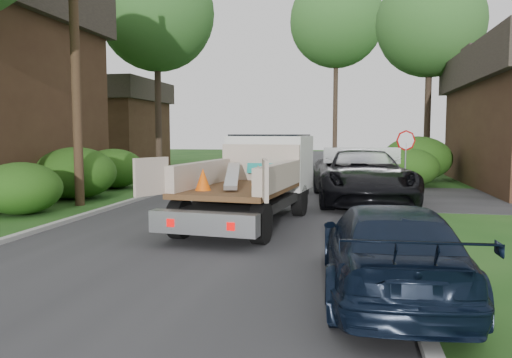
{
  "coord_description": "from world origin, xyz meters",
  "views": [
    {
      "loc": [
        3.22,
        -9.89,
        2.37
      ],
      "look_at": [
        0.86,
        2.58,
        1.2
      ],
      "focal_mm": 35.0,
      "sensor_mm": 36.0,
      "label": 1
    }
  ],
  "objects": [
    {
      "name": "ground",
      "position": [
        0.0,
        0.0,
        0.0
      ],
      "size": [
        120.0,
        120.0,
        0.0
      ],
      "primitive_type": "plane",
      "color": "#184614",
      "rests_on": "ground"
    },
    {
      "name": "road",
      "position": [
        0.0,
        10.0,
        0.0
      ],
      "size": [
        8.0,
        90.0,
        0.02
      ],
      "primitive_type": "cube",
      "color": "#28282B",
      "rests_on": "ground"
    },
    {
      "name": "curb_left",
      "position": [
        -4.1,
        10.0,
        0.06
      ],
      "size": [
        0.2,
        90.0,
        0.12
      ],
      "primitive_type": "cube",
      "color": "#9E9E99",
      "rests_on": "ground"
    },
    {
      "name": "curb_right",
      "position": [
        4.1,
        10.0,
        0.06
      ],
      "size": [
        0.2,
        90.0,
        0.12
      ],
      "primitive_type": "cube",
      "color": "#9E9E99",
      "rests_on": "ground"
    },
    {
      "name": "stop_sign",
      "position": [
        5.2,
        9.0,
        1.78
      ],
      "size": [
        0.71,
        0.32,
        2.48
      ],
      "color": "slate",
      "rests_on": "ground"
    },
    {
      "name": "utility_pole",
      "position": [
        -5.48,
        4.98,
        5.17
      ],
      "size": [
        2.42,
        1.25,
        10.0
      ],
      "color": "#382619",
      "rests_on": "ground"
    },
    {
      "name": "house_left_far",
      "position": [
        -13.5,
        22.0,
        3.05
      ],
      "size": [
        7.56,
        7.56,
        6.0
      ],
      "color": "#3D2619",
      "rests_on": "ground"
    },
    {
      "name": "hedge_left_a",
      "position": [
        -6.2,
        3.0,
        0.77
      ],
      "size": [
        2.34,
        2.34,
        1.53
      ],
      "primitive_type": "ellipsoid",
      "color": "#174510",
      "rests_on": "ground"
    },
    {
      "name": "hedge_left_b",
      "position": [
        -6.5,
        6.5,
        0.94
      ],
      "size": [
        2.86,
        2.86,
        1.87
      ],
      "primitive_type": "ellipsoid",
      "color": "#174510",
      "rests_on": "ground"
    },
    {
      "name": "hedge_left_c",
      "position": [
        -6.8,
        10.0,
        0.85
      ],
      "size": [
        2.6,
        2.6,
        1.7
      ],
      "primitive_type": "ellipsoid",
      "color": "#174510",
      "rests_on": "ground"
    },
    {
      "name": "hedge_right_a",
      "position": [
        5.8,
        13.0,
        0.85
      ],
      "size": [
        2.6,
        2.6,
        1.7
      ],
      "primitive_type": "ellipsoid",
      "color": "#174510",
      "rests_on": "ground"
    },
    {
      "name": "hedge_right_b",
      "position": [
        6.5,
        16.0,
        1.1
      ],
      "size": [
        3.38,
        3.38,
        2.21
      ],
      "primitive_type": "ellipsoid",
      "color": "#174510",
      "rests_on": "ground"
    },
    {
      "name": "tree_left_far",
      "position": [
        -7.5,
        17.0,
        8.98
      ],
      "size": [
        6.4,
        6.4,
        12.2
      ],
      "color": "#2D2119",
      "rests_on": "ground"
    },
    {
      "name": "tree_right_far",
      "position": [
        7.5,
        20.0,
        8.48
      ],
      "size": [
        6.0,
        6.0,
        11.5
      ],
      "color": "#2D2119",
      "rests_on": "ground"
    },
    {
      "name": "tree_left_back",
      "position": [
        -14.0,
        13.0,
        8.98
      ],
      "size": [
        6.0,
        6.0,
        12.0
      ],
      "color": "#2D2119",
      "rests_on": "ground"
    },
    {
      "name": "tree_center_far",
      "position": [
        2.0,
        30.0,
        10.98
      ],
      "size": [
        7.2,
        7.2,
        14.6
      ],
      "color": "#2D2119",
      "rests_on": "ground"
    },
    {
      "name": "flatbed_truck",
      "position": [
        0.76,
        3.52,
        1.27
      ],
      "size": [
        3.25,
        6.41,
        2.33
      ],
      "rotation": [
        0.0,
        0.0,
        -0.12
      ],
      "color": "black",
      "rests_on": "ground"
    },
    {
      "name": "black_pickup",
      "position": [
        3.6,
        7.47,
        0.91
      ],
      "size": [
        3.77,
        6.88,
        1.83
      ],
      "primitive_type": "imported",
      "rotation": [
        0.0,
        0.0,
        0.12
      ],
      "color": "black",
      "rests_on": "ground"
    },
    {
      "name": "navy_suv",
      "position": [
        3.8,
        -2.5,
        0.67
      ],
      "size": [
        2.13,
        4.74,
        1.35
      ],
      "primitive_type": "imported",
      "rotation": [
        0.0,
        0.0,
        3.19
      ],
      "color": "black",
      "rests_on": "ground"
    }
  ]
}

